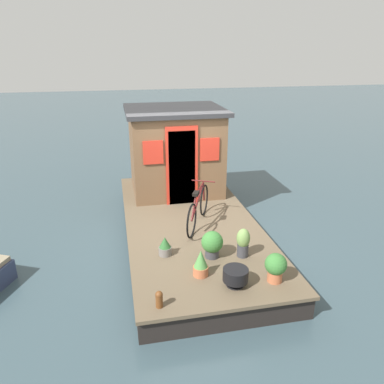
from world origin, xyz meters
name	(u,v)px	position (x,y,z in m)	size (l,w,h in m)	color
ground_plane	(190,238)	(0.00, 0.00, 0.00)	(60.00, 60.00, 0.00)	#384C54
houseboat_deck	(190,229)	(0.00, 0.00, 0.22)	(5.90, 2.67, 0.44)	brown
houseboat_cabin	(175,150)	(1.84, 0.00, 1.48)	(2.05, 2.31, 2.05)	brown
bicycle	(198,208)	(-0.27, -0.11, 0.82)	(1.57, 0.83, 0.80)	black
potted_plant_thyme	(212,244)	(-1.54, -0.07, 0.70)	(0.38, 0.38, 0.48)	#38383D
potted_plant_ivy	(165,246)	(-1.31, 0.71, 0.61)	(0.23, 0.23, 0.34)	slate
potted_plant_rosemary	(201,263)	(-2.04, 0.24, 0.65)	(0.25, 0.25, 0.45)	#B2603D
potted_plant_mint	(276,266)	(-2.43, -0.84, 0.70)	(0.34, 0.34, 0.47)	#B2603D
potted_plant_lavender	(243,242)	(-1.62, -0.60, 0.71)	(0.23, 0.23, 0.52)	#38383D
charcoal_grill	(236,275)	(-2.42, -0.21, 0.62)	(0.39, 0.39, 0.29)	black
mooring_bollard	(159,299)	(-2.69, 0.98, 0.58)	(0.11, 0.11, 0.26)	brown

